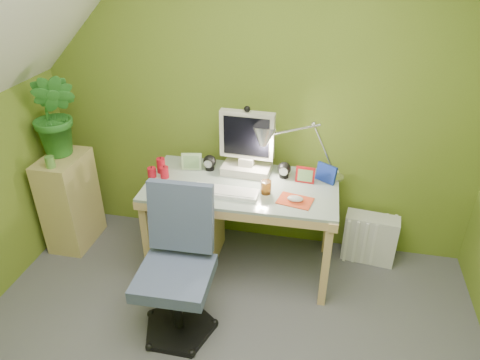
% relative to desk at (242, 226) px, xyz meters
% --- Properties ---
extents(wall_back, '(3.20, 0.01, 2.40)m').
position_rel_desk_xyz_m(wall_back, '(0.03, 0.40, 0.85)').
color(wall_back, olive).
rests_on(wall_back, floor).
extents(desk, '(1.32, 0.68, 0.70)m').
position_rel_desk_xyz_m(desk, '(0.00, 0.00, 0.00)').
color(desk, tan).
rests_on(desk, floor).
extents(monitor, '(0.38, 0.23, 0.51)m').
position_rel_desk_xyz_m(monitor, '(0.00, 0.18, 0.61)').
color(monitor, beige).
rests_on(monitor, desk).
extents(speaker_left, '(0.10, 0.10, 0.11)m').
position_rel_desk_xyz_m(speaker_left, '(-0.27, 0.16, 0.41)').
color(speaker_left, black).
rests_on(speaker_left, desk).
extents(speaker_right, '(0.10, 0.10, 0.11)m').
position_rel_desk_xyz_m(speaker_right, '(0.27, 0.16, 0.41)').
color(speaker_right, black).
rests_on(speaker_right, desk).
extents(keyboard, '(0.44, 0.15, 0.02)m').
position_rel_desk_xyz_m(keyboard, '(-0.08, -0.14, 0.36)').
color(keyboard, white).
rests_on(keyboard, desk).
extents(mousepad, '(0.24, 0.19, 0.01)m').
position_rel_desk_xyz_m(mousepad, '(0.38, -0.14, 0.35)').
color(mousepad, '#CE4120').
rests_on(mousepad, desk).
extents(mouse, '(0.11, 0.08, 0.04)m').
position_rel_desk_xyz_m(mouse, '(0.38, -0.14, 0.37)').
color(mouse, silver).
rests_on(mouse, mousepad).
extents(amber_tumbler, '(0.08, 0.08, 0.09)m').
position_rel_desk_xyz_m(amber_tumbler, '(0.18, -0.08, 0.40)').
color(amber_tumbler, '#965315').
rests_on(amber_tumbler, desk).
extents(candle_cluster, '(0.15, 0.13, 0.11)m').
position_rel_desk_xyz_m(candle_cluster, '(-0.60, 0.01, 0.41)').
color(candle_cluster, red).
rests_on(candle_cluster, desk).
extents(photo_frame_red, '(0.13, 0.03, 0.11)m').
position_rel_desk_xyz_m(photo_frame_red, '(0.42, 0.12, 0.41)').
color(photo_frame_red, '#B01217').
rests_on(photo_frame_red, desk).
extents(photo_frame_blue, '(0.14, 0.10, 0.13)m').
position_rel_desk_xyz_m(photo_frame_blue, '(0.56, 0.16, 0.41)').
color(photo_frame_blue, navy).
rests_on(photo_frame_blue, desk).
extents(photo_frame_green, '(0.14, 0.05, 0.12)m').
position_rel_desk_xyz_m(photo_frame_green, '(-0.40, 0.14, 0.41)').
color(photo_frame_green, '#9ABE82').
rests_on(photo_frame_green, desk).
extents(desk_lamp, '(0.61, 0.29, 0.63)m').
position_rel_desk_xyz_m(desk_lamp, '(0.45, 0.18, 0.67)').
color(desk_lamp, '#B5B5BA').
rests_on(desk_lamp, desk).
extents(side_ledge, '(0.28, 0.43, 0.76)m').
position_rel_desk_xyz_m(side_ledge, '(-1.37, 0.01, 0.03)').
color(side_ledge, tan).
rests_on(side_ledge, floor).
extents(potted_plant, '(0.36, 0.29, 0.63)m').
position_rel_desk_xyz_m(potted_plant, '(-1.37, 0.06, 0.72)').
color(potted_plant, '#297025').
rests_on(potted_plant, side_ledge).
extents(green_cup, '(0.07, 0.07, 0.08)m').
position_rel_desk_xyz_m(green_cup, '(-1.35, -0.14, 0.45)').
color(green_cup, '#59903C').
rests_on(green_cup, side_ledge).
extents(task_chair, '(0.51, 0.51, 0.89)m').
position_rel_desk_xyz_m(task_chair, '(-0.26, -0.71, 0.09)').
color(task_chair, '#434F6E').
rests_on(task_chair, floor).
extents(radiator, '(0.40, 0.20, 0.39)m').
position_rel_desk_xyz_m(radiator, '(0.94, 0.26, -0.16)').
color(radiator, silver).
rests_on(radiator, floor).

